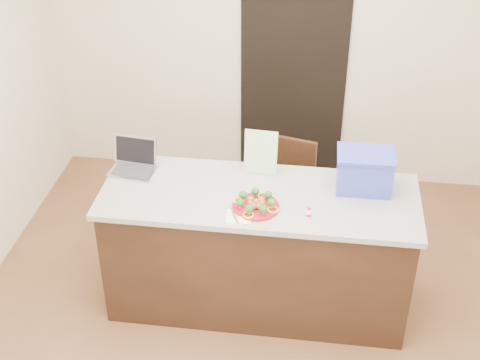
# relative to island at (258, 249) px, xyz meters

# --- Properties ---
(ground) EXTENTS (4.00, 4.00, 0.00)m
(ground) POSITION_rel_island_xyz_m (0.00, -0.25, -0.46)
(ground) COLOR brown
(ground) RESTS_ON ground
(room_shell) EXTENTS (4.00, 4.00, 4.00)m
(room_shell) POSITION_rel_island_xyz_m (0.00, -0.25, 1.16)
(room_shell) COLOR white
(room_shell) RESTS_ON ground
(doorway) EXTENTS (0.90, 0.02, 2.00)m
(doorway) POSITION_rel_island_xyz_m (0.10, 1.73, 0.54)
(doorway) COLOR black
(doorway) RESTS_ON ground
(island) EXTENTS (2.06, 0.76, 0.92)m
(island) POSITION_rel_island_xyz_m (0.00, 0.00, 0.00)
(island) COLOR black
(island) RESTS_ON ground
(plate) EXTENTS (0.30, 0.30, 0.02)m
(plate) POSITION_rel_island_xyz_m (-0.00, -0.15, 0.47)
(plate) COLOR maroon
(plate) RESTS_ON island
(meatballs) EXTENTS (0.12, 0.11, 0.04)m
(meatballs) POSITION_rel_island_xyz_m (-0.00, -0.16, 0.50)
(meatballs) COLOR #935C2A
(meatballs) RESTS_ON plate
(broccoli) EXTENTS (0.25, 0.25, 0.04)m
(broccoli) POSITION_rel_island_xyz_m (-0.00, -0.15, 0.52)
(broccoli) COLOR #144D15
(broccoli) RESTS_ON plate
(pepper_rings) EXTENTS (0.29, 0.29, 0.01)m
(pepper_rings) POSITION_rel_island_xyz_m (-0.00, -0.15, 0.48)
(pepper_rings) COLOR yellow
(pepper_rings) RESTS_ON plate
(napkin) EXTENTS (0.17, 0.17, 0.01)m
(napkin) POSITION_rel_island_xyz_m (-0.10, -0.26, 0.46)
(napkin) COLOR silver
(napkin) RESTS_ON island
(fork) EXTENTS (0.06, 0.16, 0.00)m
(fork) POSITION_rel_island_xyz_m (-0.12, -0.25, 0.47)
(fork) COLOR #B2B3B6
(fork) RESTS_ON napkin
(knife) EXTENTS (0.07, 0.18, 0.01)m
(knife) POSITION_rel_island_xyz_m (-0.07, -0.28, 0.47)
(knife) COLOR white
(knife) RESTS_ON napkin
(yogurt_bottle) EXTENTS (0.03, 0.03, 0.07)m
(yogurt_bottle) POSITION_rel_island_xyz_m (0.33, -0.21, 0.49)
(yogurt_bottle) COLOR white
(yogurt_bottle) RESTS_ON island
(laptop) EXTENTS (0.33, 0.27, 0.22)m
(laptop) POSITION_rel_island_xyz_m (-0.88, 0.19, 0.52)
(laptop) COLOR #ADADB2
(laptop) RESTS_ON island
(leaflet) EXTENTS (0.22, 0.06, 0.31)m
(leaflet) POSITION_rel_island_xyz_m (-0.02, 0.26, 0.62)
(leaflet) COLOR white
(leaflet) RESTS_ON island
(blue_box) EXTENTS (0.37, 0.27, 0.27)m
(blue_box) POSITION_rel_island_xyz_m (0.66, 0.16, 0.59)
(blue_box) COLOR #2F3DA9
(blue_box) RESTS_ON island
(chair) EXTENTS (0.46, 0.46, 0.86)m
(chair) POSITION_rel_island_xyz_m (0.16, 0.77, 0.03)
(chair) COLOR #351D10
(chair) RESTS_ON ground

